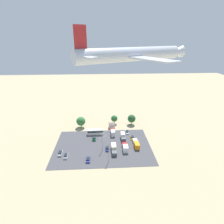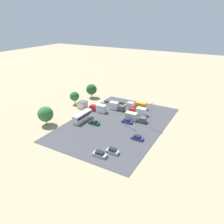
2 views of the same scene
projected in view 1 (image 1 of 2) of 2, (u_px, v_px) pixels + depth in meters
ground_plane at (103, 136)px, 108.59m from camera, size 400.00×400.00×0.00m
parking_lot_surface at (103, 146)px, 97.73m from camera, size 53.11×35.89×0.08m
shed_building at (112, 126)px, 117.45m from camera, size 4.38×3.58×3.03m
bus at (95, 132)px, 109.22m from camera, size 10.04×2.63×3.40m
parked_car_0 at (107, 149)px, 94.56m from camera, size 1.79×4.23×1.64m
parked_car_1 at (127, 132)px, 111.12m from camera, size 1.73×4.38×1.60m
parked_car_2 at (132, 138)px, 104.93m from camera, size 1.96×4.31×1.51m
parked_car_3 at (60, 153)px, 90.73m from camera, size 1.92×4.52×1.63m
parked_car_4 at (66, 156)px, 88.53m from camera, size 1.78×4.06×1.65m
parked_car_5 at (88, 160)px, 86.04m from camera, size 1.95×4.19×1.52m
parked_car_6 at (94, 139)px, 104.05m from camera, size 1.88×4.34×1.54m
parked_truck_0 at (125, 148)px, 94.01m from camera, size 2.60×7.42×3.26m
parked_truck_1 at (123, 137)px, 104.22m from camera, size 2.37×7.28×3.42m
parked_truck_2 at (136, 144)px, 97.32m from camera, size 2.46×9.01×2.97m
parked_truck_3 at (114, 149)px, 92.98m from camera, size 2.48×8.84×3.13m
parked_truck_4 at (113, 132)px, 109.06m from camera, size 2.46×7.72×3.38m
tree_near_shed at (81, 121)px, 117.03m from camera, size 5.99×5.99×7.49m
tree_apron_mid at (114, 119)px, 122.09m from camera, size 4.52×4.52×6.28m
tree_apron_far at (132, 119)px, 121.02m from camera, size 5.48×5.48×7.17m
light_pole_lot_centre at (102, 143)px, 92.08m from camera, size 0.90×0.28×9.08m
light_pole_lot_edge at (109, 152)px, 83.92m from camera, size 0.90×0.28×10.00m
airplane at (136, 54)px, 45.34m from camera, size 32.23×27.00×8.20m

